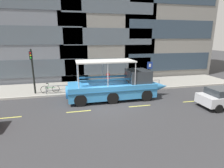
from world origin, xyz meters
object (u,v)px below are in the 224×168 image
Objects in this scene: duck_tour_boat at (117,87)px; pedestrian_near_bow at (137,78)px; parking_sign at (150,70)px; leaned_bicycle at (50,89)px; traffic_light_pole at (32,67)px; pedestrian_mid_left at (108,77)px.

duck_tour_boat is 4.18m from pedestrian_near_bow.
parking_sign is 1.50× the size of leaned_bicycle.
pedestrian_mid_left is (7.30, 1.17, -1.53)m from traffic_light_pole.
duck_tour_boat is at bearing -23.33° from leaned_bicycle.
pedestrian_mid_left is at bearing 9.12° from traffic_light_pole.
pedestrian_near_bow is (2.96, 2.95, 0.04)m from duck_tour_boat.
parking_sign reaches higher than pedestrian_mid_left.
duck_tour_boat reaches higher than pedestrian_mid_left.
duck_tour_boat reaches higher than pedestrian_near_bow.
leaned_bicycle is 6.52m from duck_tour_boat.
pedestrian_mid_left is (-0.03, 3.81, 0.06)m from duck_tour_boat.
traffic_light_pole reaches higher than leaned_bicycle.
traffic_light_pole is 2.53m from leaned_bicycle.
pedestrian_near_bow is at bearing 179.15° from parking_sign.
leaned_bicycle is 6.09m from pedestrian_mid_left.
leaned_bicycle is (-10.33, -0.35, -1.40)m from parking_sign.
duck_tour_boat is 3.81m from pedestrian_mid_left.
parking_sign is 1.66× the size of pedestrian_near_bow.
parking_sign reaches higher than pedestrian_near_bow.
traffic_light_pole is 2.55× the size of pedestrian_mid_left.
traffic_light_pole is 11.72m from parking_sign.
traffic_light_pole is 10.41m from pedestrian_near_bow.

